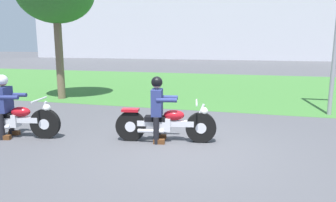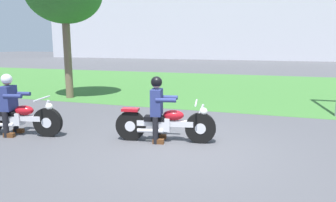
# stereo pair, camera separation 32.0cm
# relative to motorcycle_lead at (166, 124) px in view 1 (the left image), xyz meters

# --- Properties ---
(ground) EXTENTS (120.00, 120.00, 0.00)m
(ground) POSITION_rel_motorcycle_lead_xyz_m (0.46, -0.48, -0.39)
(ground) COLOR #4C4C51
(grass_verge) EXTENTS (60.00, 12.00, 0.01)m
(grass_verge) POSITION_rel_motorcycle_lead_xyz_m (0.46, 9.27, -0.39)
(grass_verge) COLOR #3D7533
(grass_verge) RESTS_ON ground
(motorcycle_lead) EXTENTS (2.14, 0.73, 0.88)m
(motorcycle_lead) POSITION_rel_motorcycle_lead_xyz_m (0.00, 0.00, 0.00)
(motorcycle_lead) COLOR black
(motorcycle_lead) RESTS_ON ground
(rider_lead) EXTENTS (0.61, 0.53, 1.40)m
(rider_lead) POSITION_rel_motorcycle_lead_xyz_m (-0.17, -0.03, 0.43)
(rider_lead) COLOR black
(rider_lead) RESTS_ON ground
(motorcycle_follow) EXTENTS (2.10, 0.73, 0.89)m
(motorcycle_follow) POSITION_rel_motorcycle_lead_xyz_m (-3.35, -0.61, 0.01)
(motorcycle_follow) COLOR black
(motorcycle_follow) RESTS_ON ground
(rider_follow) EXTENTS (0.61, 0.53, 1.41)m
(rider_follow) POSITION_rel_motorcycle_lead_xyz_m (-3.51, -0.64, 0.43)
(rider_follow) COLOR black
(rider_follow) RESTS_ON ground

